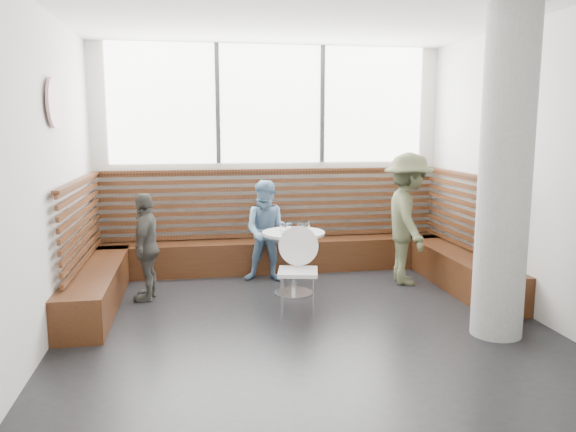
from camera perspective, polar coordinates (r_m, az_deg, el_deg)
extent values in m
cube|color=silver|center=(5.70, 1.69, 4.38)|extent=(5.00, 5.00, 3.20)
cube|color=black|center=(6.04, 1.61, -10.89)|extent=(5.00, 5.00, 0.01)
cube|color=white|center=(5.79, 1.77, 20.35)|extent=(5.00, 5.00, 0.01)
cube|color=white|center=(8.13, -1.78, 11.28)|extent=(4.50, 0.02, 1.65)
cube|color=#3F3F42|center=(8.04, -7.17, 11.24)|extent=(0.06, 0.04, 1.65)
cube|color=#3F3F42|center=(8.24, 3.51, 11.24)|extent=(0.06, 0.04, 1.65)
cube|color=#3A1E0E|center=(8.11, -1.48, -4.02)|extent=(5.00, 0.50, 0.45)
cube|color=#3A1E0E|center=(7.15, -18.53, -6.31)|extent=(0.50, 2.50, 0.45)
cube|color=#3A1E0E|center=(7.82, 16.22, -4.88)|extent=(0.50, 2.50, 0.45)
cube|color=#3F200F|center=(8.14, -1.67, 1.23)|extent=(4.88, 0.08, 0.98)
cube|color=#3F200F|center=(7.03, -20.20, -0.61)|extent=(0.08, 2.38, 0.98)
cube|color=#3F200F|center=(7.76, 17.58, 0.40)|extent=(0.08, 2.38, 0.98)
cylinder|color=gray|center=(5.80, 21.18, 3.85)|extent=(0.50, 0.50, 3.20)
cylinder|color=white|center=(6.12, -22.74, 10.58)|extent=(0.03, 0.50, 0.50)
cylinder|color=silver|center=(7.06, 0.55, -7.82)|extent=(0.48, 0.48, 0.03)
cylinder|color=silver|center=(6.95, 0.56, -4.81)|extent=(0.07, 0.07, 0.76)
cylinder|color=#B7B7BA|center=(6.87, 0.56, -1.75)|extent=(0.77, 0.77, 0.03)
cube|color=white|center=(6.28, 1.02, -5.71)|extent=(0.43, 0.41, 0.04)
cylinder|color=white|center=(6.39, 0.72, -3.05)|extent=(0.45, 0.10, 0.45)
cylinder|color=silver|center=(6.17, -0.34, -8.32)|extent=(0.02, 0.02, 0.44)
cylinder|color=silver|center=(6.23, 2.88, -8.15)|extent=(0.02, 0.02, 0.44)
cylinder|color=silver|center=(6.46, -0.79, -7.50)|extent=(0.02, 0.02, 0.44)
cylinder|color=silver|center=(6.52, 2.29, -7.35)|extent=(0.02, 0.02, 0.44)
imported|color=#4F5337|center=(7.53, 12.06, -0.27)|extent=(0.79, 1.20, 1.73)
imported|color=#658AAF|center=(7.49, -2.05, -1.56)|extent=(0.76, 0.65, 1.36)
imported|color=#494742|center=(6.91, -14.18, -3.04)|extent=(0.42, 0.80, 1.29)
cylinder|color=white|center=(6.99, -0.55, -1.37)|extent=(0.19, 0.19, 0.01)
cylinder|color=white|center=(6.99, 0.74, -1.36)|extent=(0.21, 0.21, 0.01)
cylinder|color=white|center=(6.77, -0.46, -1.29)|extent=(0.07, 0.07, 0.11)
cylinder|color=white|center=(6.79, 1.25, -1.23)|extent=(0.08, 0.08, 0.12)
cylinder|color=white|center=(6.90, 1.91, -1.06)|extent=(0.08, 0.08, 0.12)
cube|color=#A5C64C|center=(6.70, 0.88, -1.88)|extent=(0.24, 0.19, 0.00)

